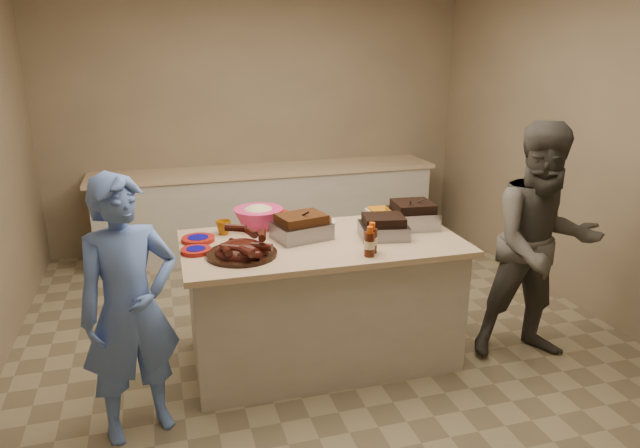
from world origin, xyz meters
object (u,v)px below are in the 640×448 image
object	(u,v)px
roasting_pan	(412,226)
guest_gray	(528,353)
island	(322,356)
guest_blue	(143,428)
coleslaw_bowl	(259,228)
mustard_bottle	(293,240)
bbq_bottle_b	(369,256)
rib_platter	(242,256)
plastic_cup	(224,234)
bbq_bottle_a	(372,252)

from	to	relation	value
roasting_pan	guest_gray	xyz separation A→B (m)	(0.74, -0.49, -0.88)
island	guest_blue	distance (m)	1.32
coleslaw_bowl	island	bearing A→B (deg)	-48.16
coleslaw_bowl	mustard_bottle	world-z (taller)	coleslaw_bowl
roasting_pan	bbq_bottle_b	distance (m)	0.71
island	rib_platter	world-z (taller)	rib_platter
mustard_bottle	roasting_pan	bearing A→B (deg)	2.49
plastic_cup	rib_platter	bearing A→B (deg)	-83.35
coleslaw_bowl	guest_gray	bearing A→B (deg)	-23.25
plastic_cup	guest_gray	bearing A→B (deg)	-18.64
island	bbq_bottle_a	size ratio (longest dim) A/B	9.48
bbq_bottle_b	mustard_bottle	size ratio (longest dim) A/B	1.77
island	roasting_pan	size ratio (longest dim) A/B	5.92
coleslaw_bowl	mustard_bottle	xyz separation A→B (m)	(0.17, -0.33, 0.00)
island	coleslaw_bowl	bearing A→B (deg)	132.77
island	bbq_bottle_b	distance (m)	0.98
mustard_bottle	bbq_bottle_b	bearing A→B (deg)	-49.22
island	plastic_cup	bearing A→B (deg)	153.64
bbq_bottle_a	mustard_bottle	bearing A→B (deg)	137.69
guest_blue	guest_gray	size ratio (longest dim) A/B	0.91
rib_platter	coleslaw_bowl	bearing A→B (deg)	68.75
plastic_cup	guest_blue	bearing A→B (deg)	-127.93
bbq_bottle_a	guest_blue	world-z (taller)	bbq_bottle_a
bbq_bottle_b	guest_blue	size ratio (longest dim) A/B	0.13
plastic_cup	island	bearing A→B (deg)	-27.29
bbq_bottle_b	guest_gray	bearing A→B (deg)	-0.48
mustard_bottle	plastic_cup	size ratio (longest dim) A/B	1.03
mustard_bottle	guest_gray	bearing A→B (deg)	-15.42
roasting_pan	bbq_bottle_b	world-z (taller)	bbq_bottle_b
island	plastic_cup	world-z (taller)	plastic_cup
mustard_bottle	guest_gray	xyz separation A→B (m)	(1.64, -0.45, -0.88)
bbq_bottle_a	mustard_bottle	world-z (taller)	bbq_bottle_a
island	guest_blue	size ratio (longest dim) A/B	1.23
bbq_bottle_b	island	bearing A→B (deg)	117.91
roasting_pan	island	bearing A→B (deg)	-165.24
roasting_pan	guest_blue	xyz separation A→B (m)	(-1.94, -0.58, -0.88)
coleslaw_bowl	plastic_cup	xyz separation A→B (m)	(-0.26, -0.08, 0.00)
bbq_bottle_a	plastic_cup	world-z (taller)	bbq_bottle_a
guest_blue	rib_platter	bearing A→B (deg)	7.89
guest_blue	bbq_bottle_b	bearing A→B (deg)	-14.56
roasting_pan	bbq_bottle_b	xyz separation A→B (m)	(-0.52, -0.48, 0.00)
guest_gray	guest_blue	bearing A→B (deg)	-166.17
bbq_bottle_a	guest_blue	bearing A→B (deg)	-173.68
island	guest_blue	bearing A→B (deg)	-158.10
rib_platter	plastic_cup	size ratio (longest dim) A/B	4.20
guest_blue	coleslaw_bowl	bearing A→B (deg)	26.06
bbq_bottle_a	bbq_bottle_b	xyz separation A→B (m)	(-0.04, -0.06, 0.00)
coleslaw_bowl	bbq_bottle_a	world-z (taller)	coleslaw_bowl
bbq_bottle_b	guest_gray	world-z (taller)	bbq_bottle_b
rib_platter	plastic_cup	bearing A→B (deg)	96.65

